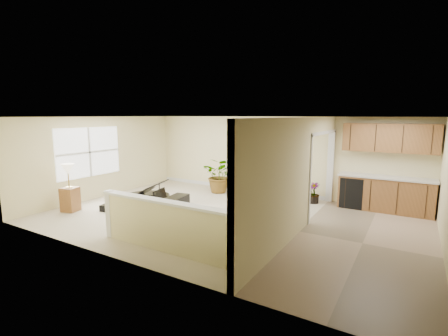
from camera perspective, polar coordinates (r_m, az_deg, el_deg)
The scene contains 19 objects.
floor at distance 8.18m, azimuth 0.51°, elevation -8.83°, with size 9.00×9.00×0.00m, color beige.
back_wall at distance 10.56m, azimuth 8.74°, elevation 2.14°, with size 9.00×0.04×2.50m, color beige.
front_wall at distance 5.55m, azimuth -15.29°, elevation -4.54°, with size 9.00×0.04×2.50m, color beige.
left_wall at distance 10.84m, azimuth -20.53°, elevation 1.84°, with size 0.04×6.00×2.50m, color beige.
ceiling at distance 7.77m, azimuth 0.54°, elevation 8.97°, with size 9.00×6.00×0.04m, color silver.
kitchen_vinyl at distance 7.22m, azimuth 23.19°, elevation -12.08°, with size 2.70×6.00×0.01m, color tan.
interior_partition at distance 7.40m, azimuth 13.67°, elevation -1.28°, with size 0.18×5.99×2.50m.
pony_half_wall at distance 6.19m, azimuth -9.79°, elevation -9.96°, with size 3.42×0.22×1.00m.
left_window at distance 10.50m, azimuth -22.65°, elevation 2.59°, with size 0.05×2.15×1.45m, color white.
wall_art_left at distance 10.87m, azimuth 4.08°, elevation 5.08°, with size 0.48×0.04×0.58m.
wall_mirror at distance 10.37m, azimuth 10.30°, elevation 5.03°, with size 0.55×0.04×0.55m.
kitchen_cabinets at distance 9.63m, azimuth 25.95°, elevation -1.67°, with size 2.36×0.65×2.33m.
piano at distance 9.41m, azimuth -14.16°, elevation -2.61°, with size 2.20×2.21×1.55m.
piano_bench at distance 8.46m, azimuth -8.32°, elevation -6.56°, with size 0.38×0.74×0.49m, color black.
loveseat at distance 10.34m, azimuth 9.33°, elevation -3.32°, with size 1.50×0.96×0.81m.
accent_table at distance 10.63m, azimuth 2.75°, elevation -1.95°, with size 0.51×0.51×0.74m.
palm_plant at distance 10.69m, azimuth -0.70°, elevation -1.36°, with size 1.05×0.91×1.16m.
small_plant at distance 9.85m, azimuth 15.44°, elevation -4.48°, with size 0.44×0.44×0.60m.
lamp_stand at distance 9.56m, azimuth -25.52°, elevation -3.72°, with size 0.46×0.46×1.28m.
Camera 1 is at (3.90, -6.72, 2.54)m, focal length 26.00 mm.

